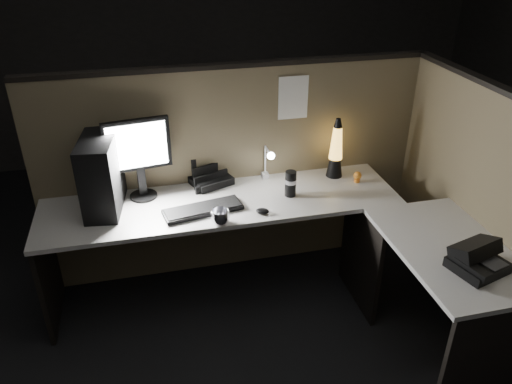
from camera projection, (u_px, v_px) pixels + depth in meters
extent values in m
plane|color=black|center=(266.00, 348.00, 3.08)|extent=(6.00, 6.00, 0.00)
plane|color=#282623|center=(193.00, 29.00, 4.98)|extent=(6.00, 0.00, 6.00)
cube|color=brown|center=(234.00, 174.00, 3.51)|extent=(2.66, 0.06, 1.50)
cube|color=brown|center=(472.00, 210.00, 3.07)|extent=(0.06, 1.66, 1.50)
cube|color=beige|center=(222.00, 203.00, 3.21)|extent=(2.30, 0.60, 0.03)
cube|color=beige|center=(451.00, 249.00, 2.77)|extent=(0.60, 1.00, 0.03)
cube|color=black|center=(48.00, 274.00, 3.16)|extent=(0.03, 0.55, 0.70)
cube|color=black|center=(491.00, 362.00, 2.54)|extent=(0.55, 0.03, 0.70)
cube|color=black|center=(360.00, 257.00, 3.31)|extent=(0.03, 0.55, 0.70)
cube|color=black|center=(102.00, 174.00, 3.03)|extent=(0.25, 0.46, 0.47)
cylinder|color=black|center=(144.00, 196.00, 3.26)|extent=(0.18, 0.18, 0.01)
cube|color=black|center=(142.00, 180.00, 3.22)|extent=(0.05, 0.05, 0.20)
cube|color=black|center=(137.00, 145.00, 3.10)|extent=(0.41, 0.09, 0.33)
cube|color=white|center=(137.00, 146.00, 3.08)|extent=(0.36, 0.05, 0.28)
cube|color=black|center=(203.00, 209.00, 3.09)|extent=(0.51, 0.24, 0.02)
ellipsoid|color=black|center=(262.00, 211.00, 3.07)|extent=(0.10, 0.09, 0.03)
cube|color=silver|center=(265.00, 175.00, 3.49)|extent=(0.05, 0.06, 0.03)
cylinder|color=silver|center=(265.00, 160.00, 3.43)|extent=(0.01, 0.01, 0.21)
cylinder|color=silver|center=(268.00, 150.00, 3.33)|extent=(0.01, 0.14, 0.01)
sphere|color=white|center=(271.00, 156.00, 3.26)|extent=(0.05, 0.05, 0.05)
cube|color=black|center=(210.00, 180.00, 3.41)|extent=(0.32, 0.30, 0.05)
cube|color=black|center=(211.00, 177.00, 3.36)|extent=(0.24, 0.11, 0.09)
cube|color=black|center=(208.00, 164.00, 3.44)|extent=(0.24, 0.11, 0.17)
cone|color=black|center=(335.00, 167.00, 3.49)|extent=(0.11, 0.11, 0.14)
cone|color=gold|center=(337.00, 143.00, 3.41)|extent=(0.09, 0.09, 0.23)
sphere|color=brown|center=(336.00, 153.00, 3.44)|extent=(0.05, 0.05, 0.05)
sphere|color=brown|center=(337.00, 142.00, 3.40)|extent=(0.03, 0.03, 0.03)
cone|color=black|center=(338.00, 123.00, 3.34)|extent=(0.06, 0.06, 0.06)
cylinder|color=black|center=(291.00, 184.00, 3.24)|extent=(0.08, 0.08, 0.17)
imported|color=silver|center=(220.00, 217.00, 2.95)|extent=(0.13, 0.13, 0.09)
sphere|color=orange|center=(357.00, 176.00, 3.42)|extent=(0.06, 0.06, 0.06)
cube|color=white|center=(293.00, 98.00, 3.30)|extent=(0.20, 0.00, 0.29)
cube|color=black|center=(478.00, 265.00, 2.57)|extent=(0.31, 0.29, 0.06)
cube|color=black|center=(475.00, 249.00, 2.58)|extent=(0.29, 0.22, 0.12)
cube|color=black|center=(472.00, 268.00, 2.49)|extent=(0.11, 0.20, 0.04)
cube|color=#3F3F42|center=(493.00, 262.00, 2.54)|extent=(0.14, 0.14, 0.00)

